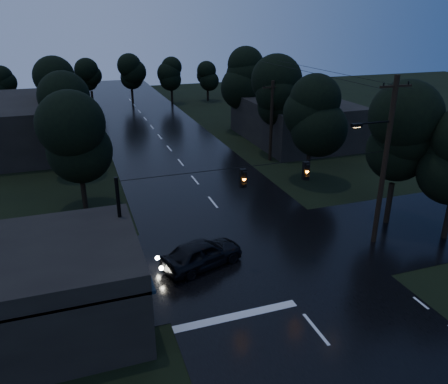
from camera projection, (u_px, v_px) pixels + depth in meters
main_road at (181, 163)px, 41.22m from camera, size 12.00×120.00×0.02m
cross_street at (255, 254)px, 25.44m from camera, size 60.00×9.00×0.02m
building_far_right at (295, 120)px, 48.13m from camera, size 10.00×14.00×4.40m
building_far_left at (24, 125)px, 44.80m from camera, size 10.00×16.00×5.00m
utility_pole_main at (384, 160)px, 24.84m from camera, size 3.50×0.30×10.00m
utility_pole_far at (271, 120)px, 40.52m from camera, size 2.00×0.30×7.50m
anchor_pole_left at (122, 235)px, 21.17m from camera, size 0.18×0.18×6.00m
span_signals at (275, 174)px, 22.76m from camera, size 15.00×0.37×1.12m
tree_corner_near at (399, 135)px, 27.10m from camera, size 4.48×4.48×9.44m
tree_left_a at (77, 138)px, 29.52m from camera, size 3.92×3.92×8.26m
tree_left_b at (66, 110)px, 36.20m from camera, size 4.20×4.20×8.85m
tree_left_c at (58, 88)px, 44.64m from camera, size 4.48×4.48×9.44m
tree_right_a at (312, 114)px, 34.82m from camera, size 4.20×4.20×8.85m
tree_right_b at (276, 93)px, 41.87m from camera, size 4.48×4.48×9.44m
tree_right_c at (244, 76)px, 50.68m from camera, size 4.76×4.76×10.03m
car at (202, 253)px, 23.94m from camera, size 5.04×3.27×1.60m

